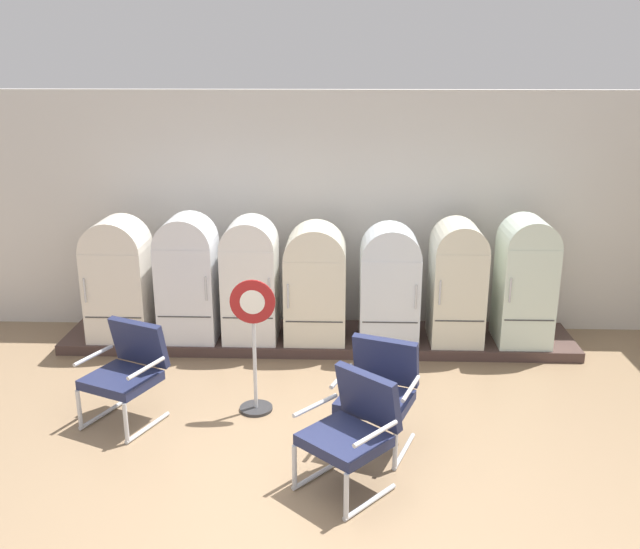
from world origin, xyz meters
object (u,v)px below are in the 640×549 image
Objects in this scene: refrigerator_0 at (118,276)px; refrigerator_6 at (525,277)px; refrigerator_5 at (457,278)px; armchair_center at (352,427)px; refrigerator_3 at (315,280)px; armchair_right at (379,388)px; refrigerator_1 at (188,274)px; refrigerator_4 at (389,281)px; refrigerator_2 at (250,276)px; armchair_left at (127,368)px; sign_stand at (254,351)px.

refrigerator_6 is (4.68, 0.01, 0.03)m from refrigerator_0.
refrigerator_5 is 1.51× the size of armchair_center.
refrigerator_5 is at bearing 0.66° from refrigerator_3.
armchair_right is at bearing -73.01° from refrigerator_3.
refrigerator_3 is at bearing 179.83° from refrigerator_6.
refrigerator_4 is (2.33, 0.00, -0.06)m from refrigerator_1.
refrigerator_5 is at bearing 0.88° from refrigerator_1.
refrigerator_3 reaches higher than armchair_center.
refrigerator_5 is (2.38, 0.04, -0.01)m from refrigerator_2.
armchair_right is at bearing -35.36° from refrigerator_0.
refrigerator_6 is at bearing 23.37° from armchair_left.
armchair_right and armchair_center have the same top height.
refrigerator_1 reaches higher than armchair_right.
refrigerator_6 reaches higher than refrigerator_1.
armchair_left is at bearing 154.49° from armchair_center.
refrigerator_4 is 0.78m from refrigerator_5.
refrigerator_1 is at bearing -178.88° from refrigerator_3.
refrigerator_1 reaches higher than armchair_center.
refrigerator_6 is (3.87, 0.02, 0.01)m from refrigerator_1.
refrigerator_5 reaches higher than sign_stand.
refrigerator_2 is 1.53× the size of armchair_left.
sign_stand is (-2.14, -1.59, -0.25)m from refrigerator_5.
refrigerator_6 is (1.54, 0.02, 0.07)m from refrigerator_4.
refrigerator_1 reaches higher than refrigerator_3.
sign_stand is (-1.16, 0.53, 0.10)m from armchair_right.
armchair_right is at bearing -24.68° from sign_stand.
refrigerator_1 reaches higher than refrigerator_2.
refrigerator_1 is 1.79m from armchair_left.
refrigerator_0 is 0.81m from refrigerator_1.
refrigerator_2 is 1.53× the size of armchair_center.
armchair_left is 1.00× the size of armchair_center.
refrigerator_3 is at bearing -179.34° from refrigerator_5.
sign_stand is at bearing -108.12° from refrigerator_3.
refrigerator_5 is at bearing 0.93° from refrigerator_2.
refrigerator_4 is at bearing 84.20° from armchair_right.
refrigerator_6 is (3.14, 0.01, 0.02)m from refrigerator_2.
armchair_right is (1.39, -2.08, -0.36)m from refrigerator_2.
refrigerator_3 is 2.81m from armchair_center.
refrigerator_4 is (1.60, -0.01, -0.04)m from refrigerator_2.
refrigerator_1 reaches higher than refrigerator_0.
refrigerator_0 is 2.29m from refrigerator_3.
sign_stand is at bearing -131.51° from refrigerator_4.
armchair_center is 1.51m from sign_stand.
refrigerator_4 is 0.97× the size of refrigerator_5.
refrigerator_5 is at bearing 0.60° from refrigerator_0.
refrigerator_5 is at bearing 3.32° from refrigerator_4.
refrigerator_5 is 3.77m from armchair_left.
refrigerator_5 is at bearing 66.32° from armchair_center.
armchair_right is (-0.98, -2.12, -0.35)m from refrigerator_5.
refrigerator_3 is 1.46× the size of armchair_left.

